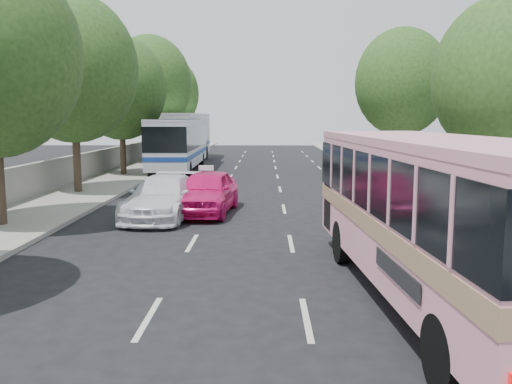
{
  "coord_description": "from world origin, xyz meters",
  "views": [
    {
      "loc": [
        0.24,
        -11.49,
        3.66
      ],
      "look_at": [
        -0.01,
        3.4,
        1.6
      ],
      "focal_mm": 38.0,
      "sensor_mm": 36.0,
      "label": 1
    }
  ],
  "objects_px": {
    "pink_taxi": "(207,192)",
    "white_pickup": "(163,197)",
    "tour_coach_front": "(179,140)",
    "tour_coach_rear": "(184,133)",
    "pink_bus": "(435,201)"
  },
  "relations": [
    {
      "from": "pink_taxi",
      "to": "white_pickup",
      "type": "relative_size",
      "value": 0.93
    },
    {
      "from": "tour_coach_front",
      "to": "tour_coach_rear",
      "type": "xyz_separation_m",
      "value": [
        -0.76,
        7.27,
        0.26
      ]
    },
    {
      "from": "pink_taxi",
      "to": "white_pickup",
      "type": "height_order",
      "value": "pink_taxi"
    },
    {
      "from": "white_pickup",
      "to": "tour_coach_rear",
      "type": "relative_size",
      "value": 0.4
    },
    {
      "from": "white_pickup",
      "to": "tour_coach_front",
      "type": "bearing_deg",
      "value": 101.95
    },
    {
      "from": "pink_bus",
      "to": "pink_taxi",
      "type": "relative_size",
      "value": 2.14
    },
    {
      "from": "pink_bus",
      "to": "pink_taxi",
      "type": "height_order",
      "value": "pink_bus"
    },
    {
      "from": "pink_taxi",
      "to": "white_pickup",
      "type": "distance_m",
      "value": 1.78
    },
    {
      "from": "pink_bus",
      "to": "tour_coach_rear",
      "type": "distance_m",
      "value": 34.58
    },
    {
      "from": "white_pickup",
      "to": "tour_coach_rear",
      "type": "bearing_deg",
      "value": 101.65
    },
    {
      "from": "white_pickup",
      "to": "tour_coach_front",
      "type": "xyz_separation_m",
      "value": [
        -2.05,
        16.83,
        1.36
      ]
    },
    {
      "from": "pink_bus",
      "to": "tour_coach_rear",
      "type": "bearing_deg",
      "value": 102.58
    },
    {
      "from": "pink_bus",
      "to": "pink_taxi",
      "type": "xyz_separation_m",
      "value": [
        -5.53,
        10.03,
        -1.21
      ]
    },
    {
      "from": "tour_coach_front",
      "to": "tour_coach_rear",
      "type": "height_order",
      "value": "tour_coach_rear"
    },
    {
      "from": "pink_bus",
      "to": "pink_taxi",
      "type": "distance_m",
      "value": 11.52
    }
  ]
}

